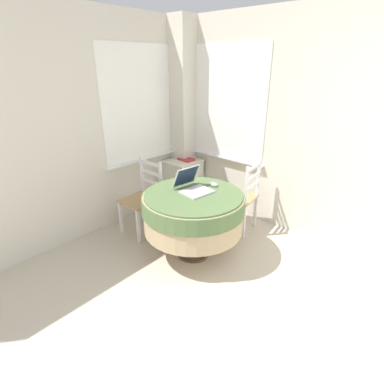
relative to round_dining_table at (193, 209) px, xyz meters
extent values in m
cube|color=beige|center=(-0.89, 1.31, 0.72)|extent=(4.20, 0.06, 2.55)
cube|color=white|center=(0.38, 1.27, 0.93)|extent=(1.10, 0.01, 1.42)
cube|color=white|center=(0.38, 1.24, 0.21)|extent=(1.18, 0.07, 0.02)
cube|color=beige|center=(1.24, -1.28, 0.72)|extent=(0.06, 5.12, 2.55)
cube|color=white|center=(1.21, 0.45, 0.93)|extent=(0.01, 1.10, 1.42)
cube|color=white|center=(1.18, 0.45, 0.21)|extent=(0.07, 1.18, 0.02)
cube|color=beige|center=(1.07, 1.14, 0.72)|extent=(0.28, 0.28, 2.55)
cylinder|color=#4C3D2D|center=(0.00, 0.00, -0.54)|extent=(0.36, 0.36, 0.03)
cylinder|color=#4C3D2D|center=(0.00, 0.00, -0.18)|extent=(0.11, 0.11, 0.69)
cylinder|color=tan|center=(0.00, 0.00, -0.03)|extent=(1.05, 1.05, 0.39)
cylinder|color=#567042|center=(0.00, 0.00, 0.08)|extent=(1.07, 1.07, 0.17)
cylinder|color=#567042|center=(0.00, 0.00, 0.17)|extent=(1.02, 1.02, 0.02)
cube|color=silver|center=(0.05, 0.00, 0.19)|extent=(0.33, 0.29, 0.02)
cube|color=silver|center=(0.05, 0.01, 0.20)|extent=(0.28, 0.18, 0.00)
cube|color=silver|center=(0.08, 0.17, 0.31)|extent=(0.32, 0.15, 0.23)
cube|color=#192338|center=(0.08, 0.16, 0.31)|extent=(0.28, 0.13, 0.20)
ellipsoid|color=silver|center=(0.30, -0.04, 0.20)|extent=(0.05, 0.08, 0.04)
cube|color=#B2B7BC|center=(0.34, 0.00, 0.19)|extent=(0.08, 0.12, 0.01)
cube|color=black|center=(0.34, 0.00, 0.19)|extent=(0.06, 0.08, 0.00)
cube|color=tan|center=(-0.06, 0.81, -0.12)|extent=(0.44, 0.39, 0.02)
cube|color=white|center=(-0.25, 0.98, -0.34)|extent=(0.03, 0.03, 0.43)
cube|color=white|center=(-0.25, 0.64, -0.34)|extent=(0.03, 0.03, 0.43)
cube|color=white|center=(0.13, 0.98, -0.34)|extent=(0.03, 0.03, 0.43)
cube|color=white|center=(0.13, 0.64, -0.34)|extent=(0.03, 0.03, 0.43)
cube|color=white|center=(0.13, 0.98, 0.12)|extent=(0.03, 0.03, 0.46)
cube|color=white|center=(0.13, 0.64, 0.12)|extent=(0.03, 0.03, 0.46)
cube|color=white|center=(0.13, 0.81, 0.30)|extent=(0.02, 0.34, 0.04)
cube|color=white|center=(0.13, 0.81, 0.18)|extent=(0.02, 0.34, 0.04)
cube|color=white|center=(0.13, 0.81, 0.06)|extent=(0.02, 0.34, 0.04)
cube|color=tan|center=(0.81, -0.02, -0.12)|extent=(0.44, 0.48, 0.02)
cube|color=white|center=(0.96, 0.19, -0.34)|extent=(0.04, 0.04, 0.43)
cube|color=white|center=(0.62, 0.15, -0.34)|extent=(0.04, 0.04, 0.43)
cube|color=white|center=(1.00, -0.19, -0.34)|extent=(0.04, 0.04, 0.43)
cube|color=white|center=(0.66, -0.23, -0.34)|extent=(0.04, 0.04, 0.43)
cube|color=white|center=(1.00, -0.19, 0.12)|extent=(0.04, 0.04, 0.46)
cube|color=white|center=(0.66, -0.23, 0.12)|extent=(0.04, 0.04, 0.46)
cube|color=white|center=(0.83, -0.21, 0.30)|extent=(0.34, 0.06, 0.04)
cube|color=white|center=(0.83, -0.21, 0.18)|extent=(0.34, 0.06, 0.04)
cube|color=white|center=(0.83, -0.21, 0.06)|extent=(0.34, 0.06, 0.04)
cube|color=silver|center=(0.94, 1.03, -0.23)|extent=(0.47, 0.42, 0.65)
cube|color=silver|center=(0.94, 1.03, 0.10)|extent=(0.50, 0.44, 0.02)
cube|color=white|center=(0.94, 0.81, -0.02)|extent=(0.42, 0.01, 0.18)
sphere|color=olive|center=(0.94, 0.81, -0.02)|extent=(0.02, 0.02, 0.02)
cube|color=white|center=(0.94, 0.81, -0.23)|extent=(0.42, 0.01, 0.18)
sphere|color=olive|center=(0.94, 0.81, -0.23)|extent=(0.02, 0.02, 0.02)
cube|color=white|center=(0.94, 0.81, -0.45)|extent=(0.42, 0.01, 0.18)
sphere|color=olive|center=(0.94, 0.81, -0.45)|extent=(0.02, 0.02, 0.02)
cube|color=#BC3338|center=(0.97, 0.98, 0.12)|extent=(0.16, 0.23, 0.02)
camera|label=1|loc=(-2.12, -1.85, 1.43)|focal=28.00mm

